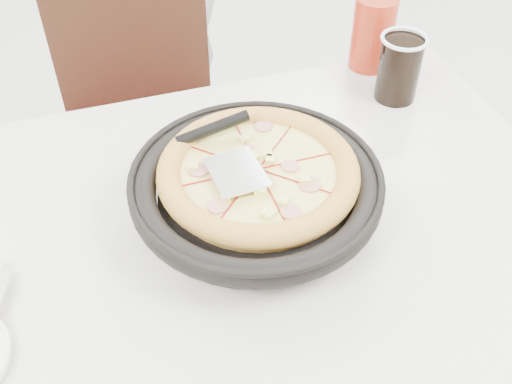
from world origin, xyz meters
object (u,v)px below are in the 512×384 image
object	(u,v)px
red_cup	(373,33)
pizza	(258,179)
chair_far	(148,135)
pizza_pan	(256,196)
main_table	(238,345)
cola_glass	(399,70)

from	to	relation	value
red_cup	pizza	bearing A→B (deg)	-137.36
pizza	red_cup	size ratio (longest dim) A/B	1.87
chair_far	pizza_pan	bearing A→B (deg)	102.00
pizza_pan	pizza	bearing A→B (deg)	60.98
main_table	pizza	size ratio (longest dim) A/B	4.02
cola_glass	red_cup	distance (m)	0.13
pizza_pan	main_table	bearing A→B (deg)	-175.75
chair_far	cola_glass	world-z (taller)	chair_far
main_table	cola_glass	xyz separation A→B (m)	(0.42, 0.24, 0.44)
main_table	pizza_pan	world-z (taller)	pizza_pan
chair_far	red_cup	bearing A→B (deg)	154.53
main_table	red_cup	world-z (taller)	red_cup
pizza_pan	pizza	xyz separation A→B (m)	(0.01, 0.02, 0.02)
main_table	pizza_pan	xyz separation A→B (m)	(0.04, 0.00, 0.42)
pizza_pan	red_cup	bearing A→B (deg)	43.33
cola_glass	red_cup	size ratio (longest dim) A/B	0.81
chair_far	pizza	size ratio (longest dim) A/B	3.18
main_table	pizza_pan	size ratio (longest dim) A/B	3.75
chair_far	pizza_pan	size ratio (longest dim) A/B	2.97
pizza	cola_glass	xyz separation A→B (m)	(0.37, 0.22, 0.00)
pizza	red_cup	bearing A→B (deg)	42.64
chair_far	pizza_pan	distance (m)	0.71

